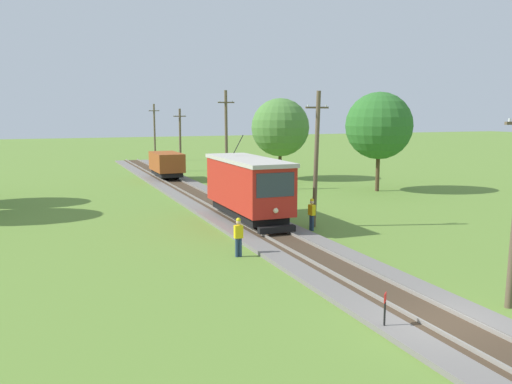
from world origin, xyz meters
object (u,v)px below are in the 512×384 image
(freight_car, at_px, (167,164))
(track_worker, at_px, (238,235))
(utility_pole_far, at_px, (180,139))
(utility_pole_mid, at_px, (226,140))
(trackside_signal_marker, at_px, (385,310))
(tree_right_far, at_px, (379,126))
(red_tram, at_px, (248,186))
(second_worker, at_px, (312,213))
(utility_pole_distant, at_px, (155,132))
(utility_pole_near_tram, at_px, (316,158))
(tree_right_near, at_px, (280,127))

(freight_car, relative_size, track_worker, 2.91)
(utility_pole_far, bearing_deg, utility_pole_mid, -90.00)
(utility_pole_mid, distance_m, trackside_signal_marker, 30.36)
(utility_pole_far, xyz_separation_m, track_worker, (-6.18, -36.06, -2.51))
(track_worker, height_order, tree_right_far, tree_right_far)
(utility_pole_far, height_order, tree_right_far, tree_right_far)
(red_tram, bearing_deg, utility_pole_mid, 76.69)
(freight_car, height_order, tree_right_far, tree_right_far)
(freight_car, bearing_deg, utility_pole_far, 67.05)
(utility_pole_far, relative_size, second_worker, 3.80)
(freight_car, xyz_separation_m, utility_pole_distant, (3.18, 21.67, 2.27))
(tree_right_far, bearing_deg, utility_pole_far, 118.65)
(track_worker, bearing_deg, second_worker, -56.60)
(freight_car, height_order, utility_pole_far, utility_pole_far)
(red_tram, height_order, tree_right_far, tree_right_far)
(freight_car, height_order, second_worker, freight_car)
(utility_pole_distant, distance_m, second_worker, 46.62)
(freight_car, xyz_separation_m, utility_pole_mid, (3.18, -8.38, 2.63))
(utility_pole_mid, bearing_deg, second_worker, -92.07)
(utility_pole_distant, bearing_deg, track_worker, -97.01)
(red_tram, bearing_deg, track_worker, -113.97)
(utility_pole_near_tram, distance_m, tree_right_far, 15.77)
(red_tram, height_order, track_worker, red_tram)
(freight_car, bearing_deg, utility_pole_distant, 81.66)
(red_tram, bearing_deg, utility_pole_near_tram, -36.37)
(freight_car, distance_m, track_worker, 28.72)
(red_tram, xyz_separation_m, utility_pole_distant, (3.17, 43.48, 1.64))
(utility_pole_near_tram, xyz_separation_m, utility_pole_far, (0.00, 31.65, -0.41))
(utility_pole_near_tram, distance_m, tree_right_near, 22.26)
(trackside_signal_marker, bearing_deg, red_tram, 83.59)
(utility_pole_distant, xyz_separation_m, second_worker, (-0.60, -46.53, -2.85))
(second_worker, bearing_deg, track_worker, 21.84)
(trackside_signal_marker, height_order, track_worker, track_worker)
(second_worker, bearing_deg, trackside_signal_marker, 59.89)
(utility_pole_far, bearing_deg, tree_right_near, -55.91)
(freight_car, relative_size, second_worker, 2.91)
(utility_pole_far, relative_size, tree_right_far, 0.84)
(trackside_signal_marker, relative_size, second_worker, 0.66)
(utility_pole_mid, height_order, trackside_signal_marker, utility_pole_mid)
(freight_car, distance_m, utility_pole_near_tram, 24.46)
(red_tram, bearing_deg, tree_right_far, 30.26)
(utility_pole_near_tram, bearing_deg, track_worker, -144.45)
(freight_car, bearing_deg, trackside_signal_marker, -92.75)
(trackside_signal_marker, xyz_separation_m, tree_right_far, (16.38, 24.80, 4.67))
(freight_car, distance_m, second_worker, 25.00)
(red_tram, relative_size, track_worker, 4.79)
(red_tram, distance_m, tree_right_near, 21.56)
(red_tram, height_order, utility_pole_distant, utility_pole_distant)
(utility_pole_far, bearing_deg, track_worker, -99.72)
(utility_pole_mid, height_order, utility_pole_far, utility_pole_mid)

